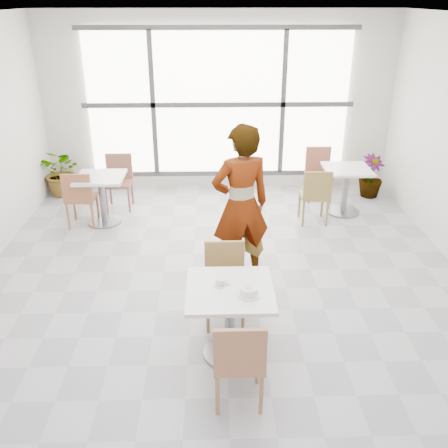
{
  "coord_description": "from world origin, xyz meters",
  "views": [
    {
      "loc": [
        -0.12,
        -4.99,
        3.19
      ],
      "look_at": [
        0.0,
        -0.3,
        1.0
      ],
      "focal_mm": 39.52,
      "sensor_mm": 36.0,
      "label": 1
    }
  ],
  "objects_px": {
    "coffee_cup": "(220,282)",
    "plant_left": "(62,172)",
    "plant_right": "(371,176)",
    "main_table": "(230,309)",
    "chair_far": "(225,277)",
    "person": "(241,205)",
    "oatmeal_bowl": "(249,291)",
    "bg_chair_left_far": "(119,178)",
    "bg_table_left": "(102,193)",
    "bg_chair_left_near": "(80,196)",
    "bg_chair_right_far": "(318,170)",
    "bg_chair_right_near": "(315,193)",
    "bg_table_right": "(346,184)",
    "chair_near": "(239,359)"
  },
  "relations": [
    {
      "from": "plant_left",
      "to": "plant_right",
      "type": "xyz_separation_m",
      "value": [
        5.31,
        -0.2,
        -0.06
      ]
    },
    {
      "from": "main_table",
      "to": "chair_near",
      "type": "relative_size",
      "value": 0.92
    },
    {
      "from": "bg_chair_right_far",
      "to": "plant_right",
      "type": "bearing_deg",
      "value": 2.28
    },
    {
      "from": "main_table",
      "to": "oatmeal_bowl",
      "type": "bearing_deg",
      "value": -35.06
    },
    {
      "from": "bg_chair_left_near",
      "to": "plant_left",
      "type": "height_order",
      "value": "bg_chair_left_near"
    },
    {
      "from": "oatmeal_bowl",
      "to": "plant_right",
      "type": "relative_size",
      "value": 0.29
    },
    {
      "from": "bg_table_right",
      "to": "bg_chair_left_far",
      "type": "distance_m",
      "value": 3.63
    },
    {
      "from": "bg_table_right",
      "to": "bg_chair_right_near",
      "type": "bearing_deg",
      "value": -143.71
    },
    {
      "from": "chair_near",
      "to": "chair_far",
      "type": "relative_size",
      "value": 1.0
    },
    {
      "from": "bg_chair_left_far",
      "to": "plant_right",
      "type": "relative_size",
      "value": 1.19
    },
    {
      "from": "bg_chair_right_near",
      "to": "plant_left",
      "type": "xyz_separation_m",
      "value": [
        -4.12,
        1.31,
        -0.08
      ]
    },
    {
      "from": "plant_right",
      "to": "coffee_cup",
      "type": "bearing_deg",
      "value": -123.37
    },
    {
      "from": "chair_far",
      "to": "plant_left",
      "type": "relative_size",
      "value": 1.03
    },
    {
      "from": "plant_left",
      "to": "plant_right",
      "type": "height_order",
      "value": "plant_left"
    },
    {
      "from": "bg_table_left",
      "to": "bg_table_right",
      "type": "height_order",
      "value": "same"
    },
    {
      "from": "main_table",
      "to": "bg_chair_left_near",
      "type": "xyz_separation_m",
      "value": [
        -2.11,
        2.98,
        -0.02
      ]
    },
    {
      "from": "bg_chair_left_far",
      "to": "oatmeal_bowl",
      "type": "bearing_deg",
      "value": -64.76
    },
    {
      "from": "oatmeal_bowl",
      "to": "bg_chair_right_far",
      "type": "relative_size",
      "value": 0.24
    },
    {
      "from": "person",
      "to": "bg_chair_right_near",
      "type": "height_order",
      "value": "person"
    },
    {
      "from": "chair_near",
      "to": "bg_table_left",
      "type": "height_order",
      "value": "chair_near"
    },
    {
      "from": "coffee_cup",
      "to": "chair_far",
      "type": "bearing_deg",
      "value": 84.07
    },
    {
      "from": "bg_chair_left_far",
      "to": "plant_right",
      "type": "distance_m",
      "value": 4.25
    },
    {
      "from": "main_table",
      "to": "person",
      "type": "distance_m",
      "value": 1.52
    },
    {
      "from": "chair_near",
      "to": "bg_table_right",
      "type": "xyz_separation_m",
      "value": [
        1.9,
        4.07,
        -0.01
      ]
    },
    {
      "from": "bg_table_left",
      "to": "plant_left",
      "type": "bearing_deg",
      "value": 127.84
    },
    {
      "from": "chair_far",
      "to": "bg_chair_right_near",
      "type": "bearing_deg",
      "value": 59.21
    },
    {
      "from": "bg_table_left",
      "to": "bg_chair_left_near",
      "type": "relative_size",
      "value": 0.86
    },
    {
      "from": "bg_chair_left_near",
      "to": "plant_left",
      "type": "distance_m",
      "value": 1.47
    },
    {
      "from": "person",
      "to": "coffee_cup",
      "type": "bearing_deg",
      "value": 62.42
    },
    {
      "from": "chair_far",
      "to": "person",
      "type": "xyz_separation_m",
      "value": [
        0.21,
        0.83,
        0.47
      ]
    },
    {
      "from": "bg_chair_left_far",
      "to": "bg_chair_right_near",
      "type": "height_order",
      "value": "same"
    },
    {
      "from": "bg_chair_right_far",
      "to": "plant_right",
      "type": "height_order",
      "value": "bg_chair_right_far"
    },
    {
      "from": "coffee_cup",
      "to": "bg_chair_right_near",
      "type": "distance_m",
      "value": 3.3
    },
    {
      "from": "coffee_cup",
      "to": "bg_chair_right_far",
      "type": "xyz_separation_m",
      "value": [
        1.74,
        4.01,
        -0.28
      ]
    },
    {
      "from": "oatmeal_bowl",
      "to": "chair_near",
      "type": "bearing_deg",
      "value": -101.65
    },
    {
      "from": "bg_table_right",
      "to": "plant_right",
      "type": "bearing_deg",
      "value": 48.28
    },
    {
      "from": "bg_chair_left_far",
      "to": "coffee_cup",
      "type": "bearing_deg",
      "value": -66.94
    },
    {
      "from": "coffee_cup",
      "to": "plant_left",
      "type": "xyz_separation_m",
      "value": [
        -2.64,
        4.25,
        -0.36
      ]
    },
    {
      "from": "main_table",
      "to": "bg_table_right",
      "type": "bearing_deg",
      "value": 60.16
    },
    {
      "from": "coffee_cup",
      "to": "plant_right",
      "type": "distance_m",
      "value": 4.86
    },
    {
      "from": "chair_far",
      "to": "person",
      "type": "bearing_deg",
      "value": 75.9
    },
    {
      "from": "bg_chair_left_far",
      "to": "chair_far",
      "type": "bearing_deg",
      "value": -62.64
    },
    {
      "from": "main_table",
      "to": "plant_right",
      "type": "distance_m",
      "value": 4.85
    },
    {
      "from": "chair_near",
      "to": "person",
      "type": "xyz_separation_m",
      "value": [
        0.13,
        2.11,
        0.47
      ]
    },
    {
      "from": "plant_left",
      "to": "main_table",
      "type": "bearing_deg",
      "value": -57.63
    },
    {
      "from": "oatmeal_bowl",
      "to": "bg_chair_right_near",
      "type": "bearing_deg",
      "value": 68.46
    },
    {
      "from": "oatmeal_bowl",
      "to": "coffee_cup",
      "type": "relative_size",
      "value": 1.32
    },
    {
      "from": "oatmeal_bowl",
      "to": "bg_chair_left_far",
      "type": "height_order",
      "value": "bg_chair_left_far"
    },
    {
      "from": "chair_near",
      "to": "bg_table_left",
      "type": "xyz_separation_m",
      "value": [
        -1.86,
        3.79,
        -0.01
      ]
    },
    {
      "from": "oatmeal_bowl",
      "to": "plant_left",
      "type": "bearing_deg",
      "value": 123.21
    }
  ]
}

